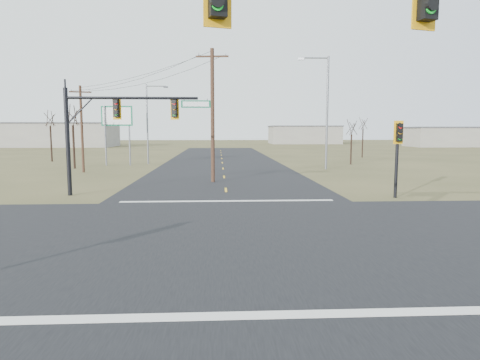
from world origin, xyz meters
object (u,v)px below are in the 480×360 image
at_px(mast_arm_far, 119,118).
at_px(streetlight_a, 325,106).
at_px(bare_tree_c, 352,127).
at_px(utility_pole_far, 82,127).
at_px(pedestal_signal_ne, 398,142).
at_px(mast_arm_near, 449,43).
at_px(bare_tree_b, 50,118).
at_px(utility_pole_near, 213,114).
at_px(bare_tree_a, 72,115).
at_px(bare_tree_d, 363,123).
at_px(streetlight_c, 149,120).
at_px(highway_sign, 117,124).

bearing_deg(mast_arm_far, streetlight_a, 61.47).
relative_size(streetlight_a, bare_tree_c, 2.05).
bearing_deg(utility_pole_far, pedestal_signal_ne, -35.70).
distance_m(mast_arm_near, mast_arm_far, 21.10).
bearing_deg(pedestal_signal_ne, mast_arm_near, -108.29).
relative_size(bare_tree_b, bare_tree_c, 1.25).
xyz_separation_m(utility_pole_near, bare_tree_a, (-14.61, 12.53, 0.37)).
bearing_deg(bare_tree_d, utility_pole_near, -126.70).
bearing_deg(utility_pole_near, bare_tree_d, 53.30).
distance_m(utility_pole_far, bare_tree_c, 29.56).
xyz_separation_m(bare_tree_a, bare_tree_d, (36.17, 16.40, -0.60)).
relative_size(utility_pole_near, bare_tree_a, 1.43).
xyz_separation_m(mast_arm_far, bare_tree_b, (-15.32, 29.38, 0.79)).
bearing_deg(streetlight_c, mast_arm_near, -96.94).
distance_m(pedestal_signal_ne, bare_tree_d, 38.83).
bearing_deg(bare_tree_d, mast_arm_far, -127.67).
distance_m(streetlight_c, bare_tree_c, 23.75).
relative_size(utility_pole_far, bare_tree_d, 1.31).
bearing_deg(mast_arm_near, streetlight_c, 90.58).
xyz_separation_m(mast_arm_far, bare_tree_a, (-9.00, 18.80, 0.85)).
height_order(mast_arm_far, streetlight_c, streetlight_c).
bearing_deg(mast_arm_near, utility_pole_near, 85.45).
height_order(streetlight_c, bare_tree_b, streetlight_c).
xyz_separation_m(mast_arm_far, streetlight_a, (16.84, 16.71, 1.64)).
bearing_deg(pedestal_signal_ne, highway_sign, 133.68).
bearing_deg(bare_tree_b, mast_arm_near, -61.57).
bearing_deg(bare_tree_c, bare_tree_b, 169.95).
relative_size(utility_pole_far, bare_tree_c, 1.47).
distance_m(pedestal_signal_ne, streetlight_a, 19.06).
bearing_deg(utility_pole_far, bare_tree_a, 117.90).
relative_size(pedestal_signal_ne, bare_tree_c, 0.82).
relative_size(mast_arm_near, highway_sign, 1.69).
bearing_deg(streetlight_c, mast_arm_far, -108.46).
distance_m(pedestal_signal_ne, streetlight_c, 32.51).
bearing_deg(bare_tree_b, bare_tree_a, -59.11).
height_order(bare_tree_b, bare_tree_d, bare_tree_b).
distance_m(mast_arm_far, streetlight_a, 23.78).
xyz_separation_m(pedestal_signal_ne, bare_tree_d, (10.66, 37.30, 1.67)).
height_order(mast_arm_far, bare_tree_c, mast_arm_far).
height_order(utility_pole_far, streetlight_c, streetlight_c).
bearing_deg(utility_pole_far, bare_tree_c, 16.04).
relative_size(pedestal_signal_ne, utility_pole_far, 0.56).
bearing_deg(streetlight_a, bare_tree_c, 71.12).
relative_size(mast_arm_near, bare_tree_c, 2.05).
bearing_deg(streetlight_a, mast_arm_far, -116.26).
xyz_separation_m(mast_arm_near, streetlight_a, (6.35, 35.00, 0.71)).
bearing_deg(highway_sign, bare_tree_a, -128.00).
bearing_deg(pedestal_signal_ne, mast_arm_far, 174.92).
xyz_separation_m(bare_tree_b, bare_tree_d, (42.50, 5.83, -0.54)).
bearing_deg(bare_tree_a, highway_sign, 46.21).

